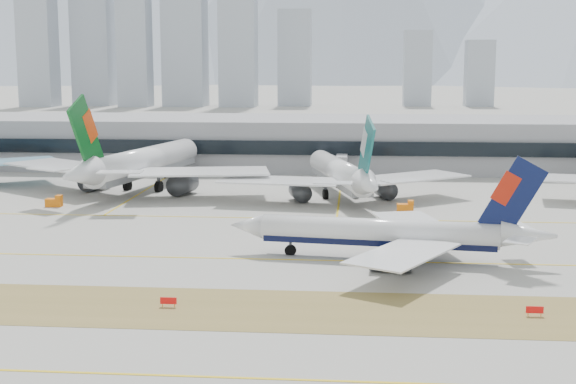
# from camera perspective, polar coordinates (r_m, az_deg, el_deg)

# --- Properties ---
(ground) EXTENTS (3000.00, 3000.00, 0.00)m
(ground) POSITION_cam_1_polar(r_m,az_deg,el_deg) (137.42, -3.59, -4.25)
(ground) COLOR gray
(ground) RESTS_ON ground
(apron_markings) EXTENTS (360.00, 122.22, 0.06)m
(apron_markings) POSITION_cam_1_polar(r_m,az_deg,el_deg) (86.76, -8.87, -12.49)
(apron_markings) COLOR olive
(apron_markings) RESTS_ON ground
(taxiing_airliner) EXTENTS (53.17, 45.86, 17.88)m
(taxiing_airliner) POSITION_cam_1_polar(r_m,az_deg,el_deg) (131.54, 7.28, -2.99)
(taxiing_airliner) COLOR white
(taxiing_airliner) RESTS_ON ground
(widebody_eva) EXTENTS (70.11, 69.66, 25.53)m
(widebody_eva) POSITION_cam_1_polar(r_m,az_deg,el_deg) (202.68, -10.47, 1.93)
(widebody_eva) COLOR white
(widebody_eva) RESTS_ON ground
(widebody_cathay) EXTENTS (58.65, 58.56, 21.61)m
(widebody_cathay) POSITION_cam_1_polar(r_m,az_deg,el_deg) (188.95, 3.85, 1.22)
(widebody_cathay) COLOR white
(widebody_cathay) RESTS_ON ground
(terminal) EXTENTS (280.00, 43.10, 15.00)m
(terminal) POSITION_cam_1_polar(r_m,az_deg,el_deg) (249.02, 0.22, 3.58)
(terminal) COLOR gray
(terminal) RESTS_ON ground
(hold_sign_left) EXTENTS (2.20, 0.15, 1.35)m
(hold_sign_left) POSITION_cam_1_polar(r_m,az_deg,el_deg) (107.66, -8.50, -7.66)
(hold_sign_left) COLOR red
(hold_sign_left) RESTS_ON ground
(hold_sign_right) EXTENTS (2.20, 0.15, 1.35)m
(hold_sign_right) POSITION_cam_1_polar(r_m,az_deg,el_deg) (107.42, 17.14, -8.02)
(hold_sign_right) COLOR red
(hold_sign_right) RESTS_ON ground
(gse_b) EXTENTS (3.55, 2.00, 2.60)m
(gse_b) POSITION_cam_1_polar(r_m,az_deg,el_deg) (186.73, -16.26, -0.68)
(gse_b) COLOR orange
(gse_b) RESTS_ON ground
(gse_c) EXTENTS (3.55, 2.00, 2.60)m
(gse_c) POSITION_cam_1_polar(r_m,az_deg,el_deg) (174.47, 8.38, -1.09)
(gse_c) COLOR orange
(gse_c) RESTS_ON ground
(city_skyline) EXTENTS (342.00, 49.80, 140.00)m
(city_skyline) POSITION_cam_1_polar(r_m,az_deg,el_deg) (599.38, -7.54, 10.84)
(city_skyline) COLOR #9FA8B5
(city_skyline) RESTS_ON ground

